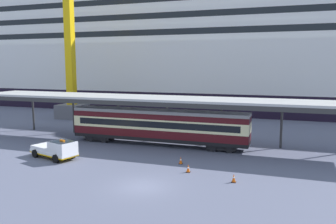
{
  "coord_description": "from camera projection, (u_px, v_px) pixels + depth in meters",
  "views": [
    {
      "loc": [
        10.08,
        -23.26,
        9.28
      ],
      "look_at": [
        -1.1,
        9.36,
        4.5
      ],
      "focal_mm": 36.73,
      "sensor_mm": 36.0,
      "label": 1
    }
  ],
  "objects": [
    {
      "name": "traffic_cone_near",
      "position": [
        181.0,
        160.0,
        32.25
      ],
      "size": [
        0.36,
        0.36,
        0.71
      ],
      "color": "black",
      "rests_on": "ground"
    },
    {
      "name": "train_carriage",
      "position": [
        158.0,
        125.0,
        39.69
      ],
      "size": [
        20.79,
        2.81,
        4.11
      ],
      "color": "black",
      "rests_on": "ground"
    },
    {
      "name": "ground_plane",
      "position": [
        142.0,
        187.0,
        26.31
      ],
      "size": [
        400.0,
        400.0,
        0.0
      ],
      "primitive_type": "plane",
      "color": "slate"
    },
    {
      "name": "cruise_ship",
      "position": [
        313.0,
        50.0,
        66.28
      ],
      "size": [
        171.11,
        24.59,
        35.92
      ],
      "color": "black",
      "rests_on": "ground"
    },
    {
      "name": "traffic_cone_mid",
      "position": [
        188.0,
        168.0,
        29.76
      ],
      "size": [
        0.36,
        0.36,
        0.72
      ],
      "color": "black",
      "rests_on": "ground"
    },
    {
      "name": "service_truck",
      "position": [
        57.0,
        149.0,
        34.0
      ],
      "size": [
        5.56,
        3.43,
        2.02
      ],
      "color": "white",
      "rests_on": "ground"
    },
    {
      "name": "traffic_cone_far",
      "position": [
        234.0,
        178.0,
        27.21
      ],
      "size": [
        0.36,
        0.36,
        0.72
      ],
      "color": "black",
      "rests_on": "ground"
    },
    {
      "name": "platform_canopy",
      "position": [
        159.0,
        99.0,
        39.69
      ],
      "size": [
        47.27,
        5.98,
        5.52
      ],
      "color": "#B8B8B8",
      "rests_on": "ground"
    },
    {
      "name": "dockside_crane",
      "position": [
        71.0,
        4.0,
        57.27
      ],
      "size": [
        13.86,
        4.4,
        61.38
      ],
      "color": "#595960",
      "rests_on": "ground"
    }
  ]
}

